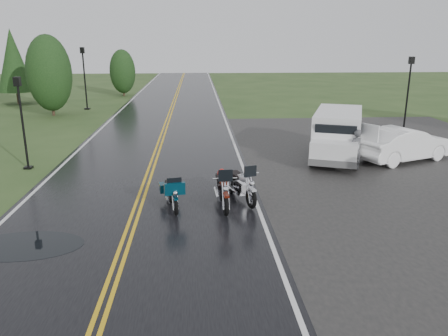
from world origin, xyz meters
name	(u,v)px	position (x,y,z in m)	size (l,w,h in m)	color
ground	(133,221)	(0.00, 0.00, 0.00)	(120.00, 120.00, 0.00)	#2D471E
road	(160,143)	(0.00, 10.00, 0.02)	(8.00, 100.00, 0.04)	black
parking_pad	(414,167)	(11.00, 5.00, 0.01)	(14.00, 24.00, 0.03)	black
motorcycle_red	(226,196)	(2.74, 0.13, 0.69)	(0.85, 2.34, 1.38)	#501409
motorcycle_teal	(175,199)	(1.23, 0.27, 0.58)	(0.71, 1.95, 1.15)	#052C3C
motorcycle_silver	(251,190)	(3.56, 0.67, 0.67)	(0.82, 2.26, 1.34)	#A9ACB1
van_white	(314,142)	(6.76, 5.34, 1.07)	(2.04, 5.44, 2.14)	white
person_at_van	(355,150)	(8.31, 4.76, 0.83)	(0.61, 0.40, 1.67)	#46474B
sedan_white	(405,145)	(10.96, 6.00, 0.74)	(1.56, 4.47, 1.47)	white
lamp_post_near_left	(23,124)	(-5.10, 5.83, 1.89)	(0.32, 0.32, 3.79)	black
lamp_post_far_left	(85,78)	(-6.47, 22.04, 2.34)	(0.40, 0.40, 4.68)	black
lamp_post_far_right	(408,94)	(14.15, 12.72, 2.14)	(0.37, 0.37, 4.28)	black
tree_left_mid	(50,82)	(-8.18, 19.33, 2.36)	(3.03, 3.03, 4.73)	#1E3D19
tree_left_far	(123,76)	(-4.98, 30.42, 1.84)	(2.40, 2.40, 3.69)	#1E3D19
pine_left_far	(14,68)	(-12.89, 25.43, 2.95)	(2.83, 2.83, 5.90)	#1E3D19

